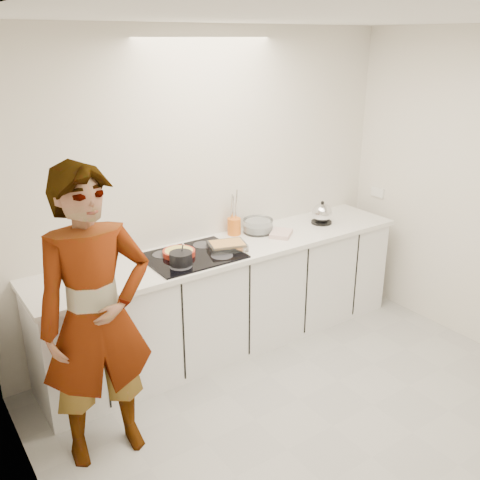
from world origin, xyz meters
TOP-DOWN VIEW (x-y plane):
  - floor at (0.00, 0.00)m, footprint 3.60×3.20m
  - ceiling at (0.00, 0.00)m, footprint 3.60×3.20m
  - wall_back at (0.00, 1.60)m, footprint 3.60×0.00m
  - wall_left at (-1.80, 0.00)m, footprint 0.00×3.20m
  - base_cabinets at (0.00, 1.28)m, footprint 3.20×0.58m
  - countertop at (0.00, 1.28)m, footprint 3.24×0.64m
  - hob at (-0.35, 1.26)m, footprint 0.72×0.54m
  - tart_dish at (-0.44, 1.32)m, footprint 0.32×0.32m
  - saucepan at (-0.51, 1.15)m, footprint 0.22×0.22m
  - baking_dish at (-0.06, 1.21)m, footprint 0.34×0.28m
  - mixing_bowl at (0.39, 1.42)m, footprint 0.32×0.32m
  - tea_towel at (0.51, 1.24)m, footprint 0.27×0.26m
  - kettle at (1.02, 1.29)m, footprint 0.23×0.23m
  - utensil_crock at (0.20, 1.50)m, footprint 0.14×0.14m
  - cook at (-1.33, 0.68)m, footprint 0.72×0.50m

SIDE VIEW (x-z plane):
  - floor at x=0.00m, z-range 0.00..0.00m
  - base_cabinets at x=0.00m, z-range 0.00..0.87m
  - countertop at x=0.00m, z-range 0.87..0.91m
  - hob at x=-0.35m, z-range 0.91..0.92m
  - tea_towel at x=0.51m, z-range 0.91..0.95m
  - cook at x=-1.33m, z-range 0.00..1.88m
  - tart_dish at x=-0.44m, z-range 0.93..0.97m
  - baking_dish at x=-0.06m, z-range 0.93..0.98m
  - mixing_bowl at x=0.39m, z-range 0.91..1.03m
  - saucepan at x=-0.51m, z-range 0.89..1.05m
  - utensil_crock at x=0.20m, z-range 0.91..1.05m
  - kettle at x=1.02m, z-range 0.89..1.11m
  - wall_back at x=0.00m, z-range 0.00..2.60m
  - wall_left at x=-1.80m, z-range 0.00..2.60m
  - ceiling at x=0.00m, z-range 2.60..2.60m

